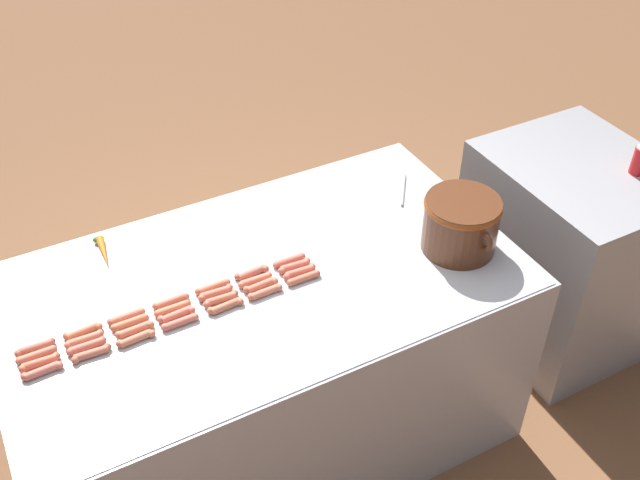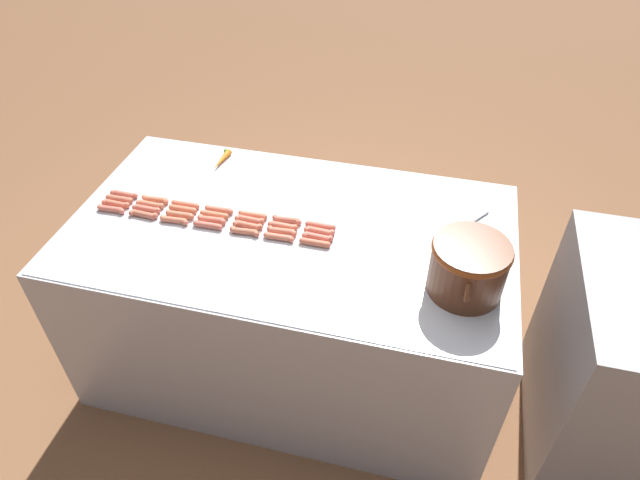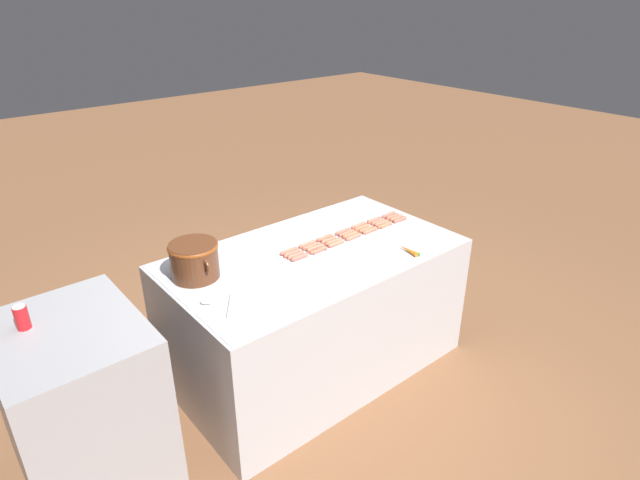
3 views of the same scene
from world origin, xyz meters
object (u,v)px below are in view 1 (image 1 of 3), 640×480
hot_dog_1 (83,331)px  hot_dog_10 (173,309)px  hot_dog_5 (252,273)px  hot_dog_19 (261,285)px  hot_dog_21 (42,371)px  hot_dog_20 (300,272)px  hot_dog_17 (176,315)px  hot_dog_26 (265,292)px  hot_dog_14 (40,362)px  hot_dog_24 (180,322)px  hot_dog_13 (294,266)px  hot_dog_16 (135,330)px  hot_dog_18 (221,299)px  hot_dog_27 (304,278)px  hot_dog_22 (91,353)px  carrot (103,251)px  back_cabinet (565,251)px  hot_dog_0 (35,347)px  hot_dog_6 (289,260)px  hot_dog_11 (216,293)px  serving_spoon (423,195)px  hot_dog_4 (213,287)px  hot_dog_3 (171,301)px  hot_dog_2 (126,317)px  soda_can (640,160)px  bean_pot (461,222)px  hot_dog_12 (255,280)px  hot_dog_8 (84,339)px  hot_dog_9 (130,323)px  hot_dog_15 (87,346)px

hot_dog_1 → hot_dog_10: size_ratio=1.00×
hot_dog_5 → hot_dog_19: same height
hot_dog_10 → hot_dog_21: bearing=-80.9°
hot_dog_5 → hot_dog_20: size_ratio=1.00×
hot_dog_17 → hot_dog_26: size_ratio=1.00×
hot_dog_14 → hot_dog_24: size_ratio=1.00×
hot_dog_13 → hot_dog_16: bearing=-86.4°
hot_dog_10 → hot_dog_24: bearing=0.3°
hot_dog_26 → hot_dog_16: bearing=-94.8°
hot_dog_18 → hot_dog_27: same height
hot_dog_22 → carrot: (-0.49, 0.17, 0.00)m
back_cabinet → hot_dog_21: bearing=-89.4°
hot_dog_27 → hot_dog_0: bearing=-96.9°
hot_dog_6 → hot_dog_11: 0.31m
hot_dog_22 → serving_spoon: bearing=99.0°
hot_dog_17 → hot_dog_4: bearing=114.2°
hot_dog_3 → hot_dog_18: bearing=65.9°
hot_dog_2 → soda_can: bearing=84.3°
hot_dog_3 → bean_pot: bearing=78.6°
hot_dog_3 → hot_dog_11: (0.03, 0.15, 0.00)m
hot_dog_12 → hot_dog_17: bearing=-83.8°
hot_dog_1 → hot_dog_27: same height
back_cabinet → hot_dog_8: bearing=-91.3°
hot_dog_9 → hot_dog_24: bearing=62.7°
hot_dog_8 → bean_pot: size_ratio=0.37×
hot_dog_13 → hot_dog_16: size_ratio=1.00×
hot_dog_5 → back_cabinet: bearing=86.6°
hot_dog_9 → hot_dog_19: same height
hot_dog_16 → hot_dog_1: bearing=-115.6°
hot_dog_26 → hot_dog_15: bearing=-93.7°
hot_dog_11 → hot_dog_17: 0.16m
hot_dog_24 → bean_pot: bean_pot is taller
hot_dog_10 → hot_dog_18: same height
hot_dog_15 → hot_dog_4: bearing=98.7°
hot_dog_9 → carrot: 0.41m
hot_dog_0 → soda_can: bearing=84.9°
hot_dog_17 → hot_dog_22: same height
hot_dog_19 → hot_dog_11: bearing=-104.3°
hot_dog_0 → hot_dog_16: size_ratio=1.00×
hot_dog_10 → serving_spoon: bearing=97.7°
hot_dog_9 → hot_dog_6: bearing=93.2°
hot_dog_14 → hot_dog_11: bearing=93.5°
hot_dog_2 → hot_dog_0: bearing=-90.5°
hot_dog_24 → soda_can: (0.10, 2.00, 0.10)m
hot_dog_10 → hot_dog_24: (0.07, 0.00, 0.00)m
hot_dog_13 → hot_dog_21: (0.08, -0.93, 0.00)m
hot_dog_2 → hot_dog_18: size_ratio=1.00×
hot_dog_0 → hot_dog_21: bearing=-0.6°
hot_dog_11 → hot_dog_19: size_ratio=1.00×
carrot → hot_dog_13: bearing=55.7°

